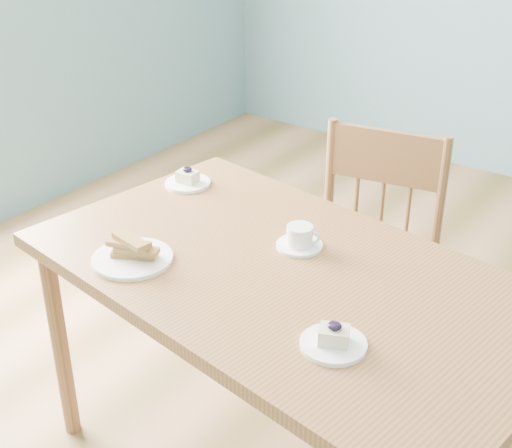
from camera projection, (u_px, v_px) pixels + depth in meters
The scene contains 7 objects.
room at pixel (487, 46), 1.50m from camera, with size 5.01×5.01×2.71m.
dining_table at pixel (286, 294), 1.89m from camera, with size 1.49×0.99×0.74m.
dining_chair at pixel (366, 268), 2.39m from camera, with size 0.49×0.47×0.92m.
cheesecake_plate_near at pixel (334, 340), 1.56m from camera, with size 0.15×0.15×0.06m.
cheesecake_plate_far at pixel (188, 180), 2.32m from camera, with size 0.15×0.15×0.06m.
coffee_cup at pixel (300, 238), 1.95m from camera, with size 0.13×0.13×0.06m.
biscotti_plate at pixel (132, 254), 1.89m from camera, with size 0.22×0.22×0.07m.
Camera 1 is at (0.48, -1.50, 1.72)m, focal length 50.00 mm.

